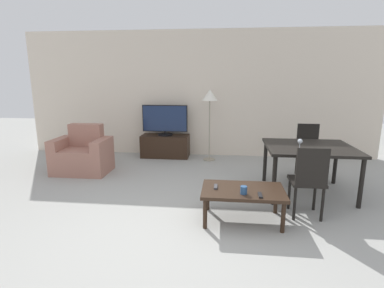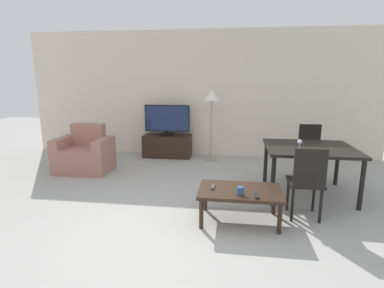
# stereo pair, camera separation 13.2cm
# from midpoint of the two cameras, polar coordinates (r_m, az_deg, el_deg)

# --- Properties ---
(ground_plane) EXTENTS (18.00, 18.00, 0.00)m
(ground_plane) POSITION_cam_midpoint_polar(r_m,az_deg,el_deg) (3.42, -6.06, -17.51)
(ground_plane) COLOR #9E9E99
(wall_back) EXTENTS (7.71, 0.06, 2.70)m
(wall_back) POSITION_cam_midpoint_polar(r_m,az_deg,el_deg) (6.62, 0.56, 9.45)
(wall_back) COLOR beige
(wall_back) RESTS_ON ground_plane
(armchair) EXTENTS (0.97, 0.67, 0.87)m
(armchair) POSITION_cam_midpoint_polar(r_m,az_deg,el_deg) (5.85, -20.71, -2.02)
(armchair) COLOR #9E6B5B
(armchair) RESTS_ON ground_plane
(tv_stand) EXTENTS (1.03, 0.46, 0.48)m
(tv_stand) POSITION_cam_midpoint_polar(r_m,az_deg,el_deg) (6.58, -5.66, -0.38)
(tv_stand) COLOR black
(tv_stand) RESTS_ON ground_plane
(tv) EXTENTS (0.98, 0.32, 0.65)m
(tv) POSITION_cam_midpoint_polar(r_m,az_deg,el_deg) (6.48, -5.77, 4.53)
(tv) COLOR black
(tv) RESTS_ON tv_stand
(coffee_table) EXTENTS (0.98, 0.61, 0.40)m
(coffee_table) POSITION_cam_midpoint_polar(r_m,az_deg,el_deg) (3.68, 8.65, -9.18)
(coffee_table) COLOR black
(coffee_table) RESTS_ON ground_plane
(dining_table) EXTENTS (1.24, 1.08, 0.73)m
(dining_table) POSITION_cam_midpoint_polar(r_m,az_deg,el_deg) (4.70, 20.70, -1.29)
(dining_table) COLOR black
(dining_table) RESTS_ON ground_plane
(dining_chair_near) EXTENTS (0.40, 0.40, 0.92)m
(dining_chair_near) POSITION_cam_midpoint_polar(r_m,az_deg,el_deg) (3.89, 20.44, -6.15)
(dining_chair_near) COLOR black
(dining_chair_near) RESTS_ON ground_plane
(dining_chair_far) EXTENTS (0.40, 0.40, 0.92)m
(dining_chair_far) POSITION_cam_midpoint_polar(r_m,az_deg,el_deg) (5.59, 20.66, -0.61)
(dining_chair_far) COLOR black
(dining_chair_far) RESTS_ON ground_plane
(floor_lamp) EXTENTS (0.32, 0.32, 1.47)m
(floor_lamp) POSITION_cam_midpoint_polar(r_m,az_deg,el_deg) (6.14, 2.80, 8.41)
(floor_lamp) COLOR gray
(floor_lamp) RESTS_ON ground_plane
(remote_primary) EXTENTS (0.04, 0.15, 0.02)m
(remote_primary) POSITION_cam_midpoint_polar(r_m,az_deg,el_deg) (3.68, 3.50, -8.12)
(remote_primary) COLOR #38383D
(remote_primary) RESTS_ON coffee_table
(remote_secondary) EXTENTS (0.04, 0.15, 0.02)m
(remote_secondary) POSITION_cam_midpoint_polar(r_m,az_deg,el_deg) (3.50, 11.78, -9.51)
(remote_secondary) COLOR black
(remote_secondary) RESTS_ON coffee_table
(cup_white_near) EXTENTS (0.08, 0.08, 0.09)m
(cup_white_near) POSITION_cam_midpoint_polar(r_m,az_deg,el_deg) (3.51, 8.75, -8.68)
(cup_white_near) COLOR navy
(cup_white_near) RESTS_ON coffee_table
(wine_glass_left) EXTENTS (0.07, 0.07, 0.15)m
(wine_glass_left) POSITION_cam_midpoint_polar(r_m,az_deg,el_deg) (4.42, 19.08, 0.37)
(wine_glass_left) COLOR silver
(wine_glass_left) RESTS_ON dining_table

